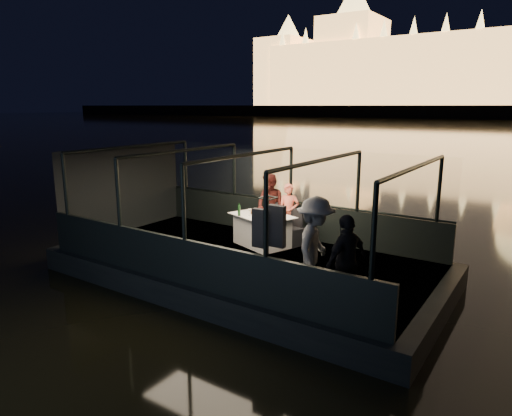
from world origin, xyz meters
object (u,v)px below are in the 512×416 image
Objects in this scene: dining_table_central at (262,230)px; person_woman_coral at (289,212)px; chair_port_left at (268,221)px; person_man_maroon at (270,209)px; passenger_stripe at (315,251)px; chair_port_right at (293,227)px; coat_stand at (268,245)px; passenger_dark at (347,258)px; wine_bottle at (239,210)px.

dining_table_central is 1.00× the size of person_woman_coral.
chair_port_left is 0.33m from person_man_maroon.
person_woman_coral is at bearing 11.86° from person_man_maroon.
passenger_stripe reaches higher than dining_table_central.
chair_port_right reaches higher than dining_table_central.
person_woman_coral is 3.45m from passenger_stripe.
coat_stand reaches higher than passenger_dark.
passenger_dark is 3.86m from wine_bottle.
wine_bottle is (-0.41, -0.37, 0.53)m from dining_table_central.
chair_port_right is at bearing 21.82° from passenger_stripe.
wine_bottle is at bearing 136.34° from coat_stand.
wine_bottle is (-0.73, -1.09, 0.17)m from person_woman_coral.
wine_bottle is at bearing 45.42° from passenger_stripe.
coat_stand reaches higher than passenger_stripe.
passenger_dark is 5.25× the size of wine_bottle.
person_woman_coral is 0.80× the size of passenger_stripe.
person_woman_coral is (-0.29, 0.27, 0.30)m from chair_port_right.
wine_bottle is at bearing -123.76° from chair_port_left.
person_woman_coral is 0.88× the size of person_man_maroon.
chair_port_right is at bearing -6.06° from person_man_maroon.
chair_port_left is 3.73m from passenger_stripe.
chair_port_right is at bearing -118.12° from passenger_dark.
coat_stand is 2.84m from wine_bottle.
dining_table_central is 0.77m from wine_bottle.
wine_bottle is at bearing -143.63° from person_woman_coral.
chair_port_right is at bearing -31.51° from chair_port_left.
person_man_maroon is at bearing 29.58° from passenger_stripe.
chair_port_left is at bearing 110.10° from dining_table_central.
coat_stand reaches higher than person_man_maroon.
chair_port_right is 1.39m from wine_bottle.
passenger_dark reaches higher than chair_port_left.
person_woman_coral is at bearing -8.20° from chair_port_left.
chair_port_left is 1.08m from wine_bottle.
person_woman_coral reaches higher than chair_port_right.
dining_table_central is at bearing -133.63° from person_woman_coral.
passenger_stripe is (2.42, -2.02, 0.47)m from dining_table_central.
wine_bottle is (-2.84, 1.65, 0.06)m from passenger_stripe.
chair_port_right is 2.83× the size of wine_bottle.
chair_port_left is 0.63× the size of person_woman_coral.
passenger_dark reaches higher than wine_bottle.
person_man_maroon is 4.30m from passenger_dark.
passenger_stripe reaches higher than person_man_maroon.
coat_stand is at bearing -79.59° from chair_port_left.
passenger_stripe is at bearing -35.41° from chair_port_right.
passenger_stripe reaches higher than chair_port_left.
coat_stand is 1.13× the size of passenger_dark.
coat_stand reaches higher than person_woman_coral.
chair_port_left is at bearing 78.27° from wine_bottle.
chair_port_right is 0.52× the size of person_man_maroon.
wine_bottle is (-0.19, -1.09, 0.17)m from person_man_maroon.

